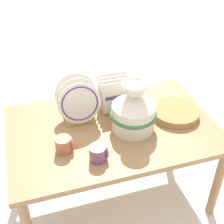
# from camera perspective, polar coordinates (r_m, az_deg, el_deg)

# --- Properties ---
(ground_plane) EXTENTS (14.00, 14.00, 0.00)m
(ground_plane) POSITION_cam_1_polar(r_m,az_deg,el_deg) (2.32, 0.00, -14.27)
(ground_plane) COLOR silver
(display_table) EXTENTS (1.25, 0.82, 0.60)m
(display_table) POSITION_cam_1_polar(r_m,az_deg,el_deg) (1.94, 0.00, -4.22)
(display_table) COLOR #9E754C
(display_table) RESTS_ON ground_plane
(ceramic_vase) EXTENTS (0.28, 0.28, 0.32)m
(ceramic_vase) POSITION_cam_1_polar(r_m,az_deg,el_deg) (1.82, 3.96, 0.44)
(ceramic_vase) COLOR silver
(ceramic_vase) RESTS_ON display_table
(dish_rack_round_plates) EXTENTS (0.26, 0.17, 0.28)m
(dish_rack_round_plates) POSITION_cam_1_polar(r_m,az_deg,el_deg) (1.90, -6.16, 1.49)
(dish_rack_round_plates) COLOR tan
(dish_rack_round_plates) RESTS_ON display_table
(dish_rack_square_plates) EXTENTS (0.19, 0.16, 0.22)m
(dish_rack_square_plates) POSITION_cam_1_polar(r_m,az_deg,el_deg) (2.02, 0.50, 2.74)
(dish_rack_square_plates) COLOR tan
(dish_rack_square_plates) RESTS_ON display_table
(wicker_charger_stack) EXTENTS (0.30, 0.30, 0.04)m
(wicker_charger_stack) POSITION_cam_1_polar(r_m,az_deg,el_deg) (2.02, 11.51, -0.06)
(wicker_charger_stack) COLOR #AD7F47
(wicker_charger_stack) RESTS_ON display_table
(mug_plum_glaze) EXTENTS (0.10, 0.09, 0.09)m
(mug_plum_glaze) POSITION_cam_1_polar(r_m,az_deg,el_deg) (1.66, -2.48, -7.51)
(mug_plum_glaze) COLOR #7A4770
(mug_plum_glaze) RESTS_ON display_table
(mug_terracotta_glaze) EXTENTS (0.10, 0.09, 0.09)m
(mug_terracotta_glaze) POSITION_cam_1_polar(r_m,az_deg,el_deg) (1.73, -8.73, -5.88)
(mug_terracotta_glaze) COLOR #B76647
(mug_terracotta_glaze) RESTS_ON display_table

